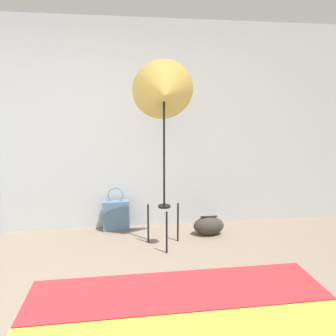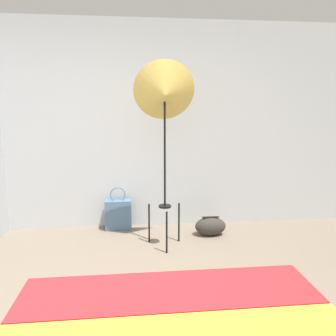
{
  "view_description": "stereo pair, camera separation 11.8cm",
  "coord_description": "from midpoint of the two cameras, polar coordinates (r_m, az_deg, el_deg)",
  "views": [
    {
      "loc": [
        -0.04,
        -1.88,
        1.53
      ],
      "look_at": [
        0.42,
        1.37,
        0.93
      ],
      "focal_mm": 35.0,
      "sensor_mm": 36.0,
      "label": 1
    },
    {
      "loc": [
        0.08,
        -1.9,
        1.53
      ],
      "look_at": [
        0.42,
        1.37,
        0.93
      ],
      "focal_mm": 35.0,
      "sensor_mm": 36.0,
      "label": 2
    }
  ],
  "objects": [
    {
      "name": "tote_bag",
      "position": [
        4.26,
        -7.85,
        -7.99
      ],
      "size": [
        0.33,
        0.14,
        0.55
      ],
      "color": "slate",
      "rests_on": "ground_plane"
    },
    {
      "name": "duffel_bag",
      "position": [
        4.09,
        8.23,
        -10.0
      ],
      "size": [
        0.38,
        0.22,
        0.23
      ],
      "color": "#332D28",
      "rests_on": "ground_plane"
    },
    {
      "name": "photo_umbrella",
      "position": [
        3.5,
        0.41,
        12.58
      ],
      "size": [
        0.66,
        0.4,
        2.02
      ],
      "color": "black",
      "rests_on": "ground_plane"
    },
    {
      "name": "wall_back",
      "position": [
        4.19,
        -6.33,
        7.15
      ],
      "size": [
        8.0,
        0.05,
        2.6
      ],
      "color": "#B7BCC1",
      "rests_on": "ground_plane"
    }
  ]
}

